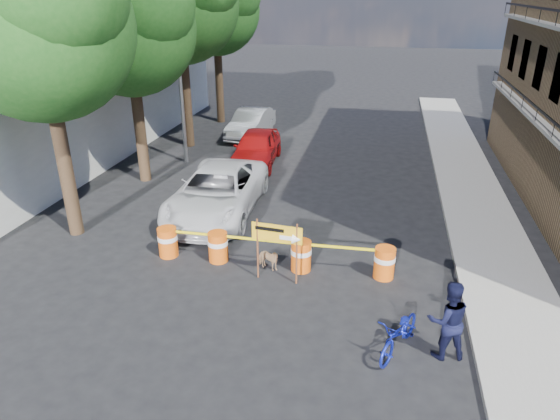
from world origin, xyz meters
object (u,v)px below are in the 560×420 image
at_px(barrel_far_left, 168,241).
at_px(sedan_red, 256,148).
at_px(detour_sign, 283,239).
at_px(pedestrian, 448,320).
at_px(dog, 268,259).
at_px(suv_white, 217,192).
at_px(barrel_far_right, 384,262).
at_px(barrel_mid_left, 218,246).
at_px(sedan_silver, 251,123).
at_px(bicycle, 402,317).
at_px(barrel_mid_right, 301,255).

height_order(barrel_far_left, sedan_red, sedan_red).
bearing_deg(detour_sign, pedestrian, -23.77).
bearing_deg(sedan_red, detour_sign, -75.02).
bearing_deg(detour_sign, sedan_red, 113.50).
xyz_separation_m(barrel_far_left, dog, (3.07, -0.16, -0.15)).
bearing_deg(suv_white, dog, -54.56).
bearing_deg(barrel_far_right, barrel_mid_left, -179.25).
xyz_separation_m(detour_sign, sedan_red, (-3.16, 9.39, -0.53)).
relative_size(detour_sign, sedan_silver, 0.41).
distance_m(bicycle, sedan_red, 13.20).
height_order(barrel_far_right, sedan_silver, sedan_silver).
height_order(detour_sign, suv_white, detour_sign).
xyz_separation_m(detour_sign, dog, (-0.55, 0.54, -0.98)).
relative_size(barrel_far_right, detour_sign, 0.51).
xyz_separation_m(barrel_far_left, bicycle, (6.66, -2.97, 0.43)).
bearing_deg(dog, sedan_silver, 38.30).
bearing_deg(bicycle, dog, 165.85).
distance_m(barrel_mid_right, bicycle, 4.02).
bearing_deg(barrel_mid_left, barrel_far_left, -179.27).
distance_m(barrel_far_left, sedan_silver, 13.11).
distance_m(suv_white, sedan_red, 5.44).
distance_m(barrel_mid_left, pedestrian, 6.74).
height_order(barrel_mid_left, sedan_red, sedan_red).
relative_size(barrel_far_right, suv_white, 0.16).
xyz_separation_m(pedestrian, dog, (-4.54, 2.73, -0.60)).
relative_size(barrel_mid_right, sedan_silver, 0.21).
bearing_deg(barrel_far_left, barrel_far_right, 0.74).
bearing_deg(barrel_far_right, dog, -175.71).
xyz_separation_m(barrel_mid_left, sedan_red, (-1.09, 8.67, 0.29)).
distance_m(barrel_far_left, pedestrian, 8.15).
xyz_separation_m(detour_sign, bicycle, (3.04, -2.26, -0.39)).
bearing_deg(sedan_red, sedan_silver, 104.38).
relative_size(barrel_far_left, sedan_silver, 0.21).
relative_size(barrel_mid_right, barrel_far_right, 1.00).
bearing_deg(sedan_red, suv_white, -93.59).
relative_size(detour_sign, sedan_red, 0.40).
distance_m(pedestrian, bicycle, 0.95).
distance_m(barrel_mid_left, sedan_red, 8.74).
height_order(barrel_mid_left, dog, barrel_mid_left).
xyz_separation_m(barrel_far_left, sedan_silver, (-0.96, 13.07, 0.25)).
relative_size(bicycle, dog, 2.40).
xyz_separation_m(dog, sedan_red, (-2.61, 8.85, 0.45)).
distance_m(barrel_far_right, bicycle, 3.10).
bearing_deg(barrel_far_right, barrel_far_left, -179.26).
bearing_deg(bicycle, barrel_far_right, 121.08).
xyz_separation_m(dog, suv_white, (-2.61, 3.41, 0.49)).
bearing_deg(pedestrian, bicycle, -8.31).
distance_m(detour_sign, sedan_red, 9.92).
relative_size(barrel_far_left, pedestrian, 0.49).
xyz_separation_m(bicycle, suv_white, (-6.20, 6.21, -0.10)).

